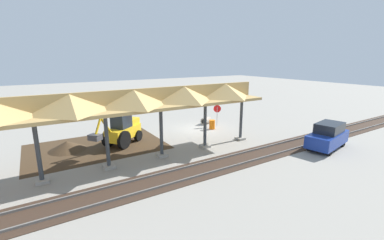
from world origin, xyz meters
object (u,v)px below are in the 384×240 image
distant_parked_car (328,136)px  traffic_barrel (212,125)px  stop_sign (217,111)px  backhoe (122,129)px  concrete_pipe (206,121)px

distant_parked_car → traffic_barrel: (4.24, -9.16, -0.53)m
stop_sign → backhoe: (10.01, 0.65, -0.28)m
stop_sign → concrete_pipe: size_ratio=1.72×
concrete_pipe → backhoe: bearing=11.3°
distant_parked_car → backhoe: bearing=-35.3°
concrete_pipe → traffic_barrel: size_ratio=1.40×
backhoe → concrete_pipe: backhoe is taller
backhoe → concrete_pipe: size_ratio=3.79×
backhoe → traffic_barrel: size_ratio=5.29×
backhoe → concrete_pipe: 9.74m
stop_sign → distant_parked_car: 10.38m
stop_sign → concrete_pipe: 1.80m
backhoe → distant_parked_car: (-13.08, 9.25, -0.28)m
distant_parked_car → stop_sign: bearing=-72.7°
concrete_pipe → traffic_barrel: traffic_barrel is taller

